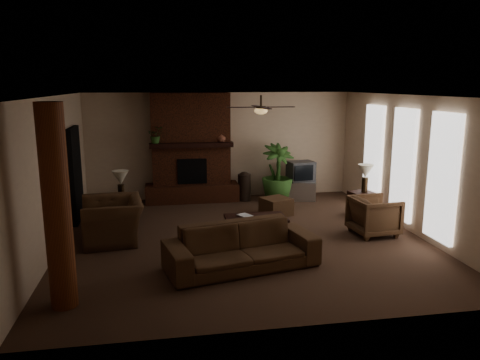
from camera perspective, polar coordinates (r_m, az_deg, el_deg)
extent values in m
plane|color=#4C3426|center=(9.28, 0.42, -7.16)|extent=(7.00, 7.00, 0.00)
plane|color=silver|center=(8.78, 0.45, 10.38)|extent=(7.00, 7.00, 0.00)
plane|color=beige|center=(12.35, -2.44, 4.28)|extent=(7.00, 0.00, 7.00)
plane|color=beige|center=(5.61, 6.78, -5.08)|extent=(7.00, 0.00, 7.00)
plane|color=beige|center=(9.00, -22.06, 0.58)|extent=(0.00, 7.00, 7.00)
plane|color=beige|center=(10.14, 20.31, 1.89)|extent=(0.00, 7.00, 7.00)
cube|color=#542716|center=(12.02, -6.08, 4.02)|extent=(2.00, 0.50, 2.80)
cube|color=#542716|center=(12.14, -5.93, -1.54)|extent=(2.40, 0.70, 0.45)
cube|color=black|center=(11.86, -5.94, 1.08)|extent=(0.75, 0.04, 0.65)
cube|color=black|center=(11.73, -6.00, 4.32)|extent=(2.10, 0.28, 0.12)
cube|color=white|center=(11.52, 16.14, 3.02)|extent=(0.08, 0.85, 2.35)
cube|color=white|center=(10.29, 19.50, 1.80)|extent=(0.08, 0.85, 2.35)
cube|color=white|center=(9.12, 23.74, 0.25)|extent=(0.08, 0.85, 2.35)
cylinder|color=brown|center=(6.60, -21.69, -3.27)|extent=(0.36, 0.36, 2.80)
cube|color=black|center=(10.79, -19.64, 0.61)|extent=(0.10, 1.00, 2.10)
cylinder|color=black|center=(9.16, 2.61, 9.68)|extent=(0.04, 0.04, 0.24)
cylinder|color=black|center=(9.16, 2.60, 8.93)|extent=(0.20, 0.20, 0.06)
ellipsoid|color=#F2BF72|center=(9.16, 2.60, 8.56)|extent=(0.26, 0.26, 0.14)
cube|color=black|center=(9.25, 5.05, 8.99)|extent=(0.55, 0.12, 0.01)
cube|color=black|center=(9.08, 0.11, 8.98)|extent=(0.55, 0.12, 0.01)
cube|color=black|center=(9.55, 2.09, 9.12)|extent=(0.12, 0.55, 0.01)
cube|color=black|center=(8.77, 3.17, 8.86)|extent=(0.12, 0.55, 0.01)
imported|color=#4F3622|center=(7.69, 0.21, -7.39)|extent=(2.61, 1.27, 0.98)
imported|color=#4F3622|center=(9.29, -15.51, -3.98)|extent=(0.99, 1.38, 1.12)
imported|color=#4F3622|center=(9.74, 16.27, -4.06)|extent=(0.86, 0.91, 0.87)
cube|color=black|center=(9.19, 1.97, -4.76)|extent=(1.20, 0.70, 0.06)
cube|color=black|center=(8.93, -0.88, -6.69)|extent=(0.07, 0.07, 0.37)
cube|color=black|center=(9.13, 5.38, -6.32)|extent=(0.07, 0.07, 0.37)
cube|color=black|center=(9.40, -1.35, -5.73)|extent=(0.07, 0.07, 0.37)
cube|color=black|center=(9.59, 4.60, -5.41)|extent=(0.07, 0.07, 0.37)
cube|color=#4F3622|center=(10.86, 4.49, -3.27)|extent=(0.78, 0.78, 0.40)
cube|color=#B2B2B4|center=(12.32, 7.31, -1.27)|extent=(0.95, 0.70, 0.50)
cube|color=#39393B|center=(12.24, 7.52, 1.09)|extent=(0.71, 0.58, 0.52)
cube|color=black|center=(11.99, 7.89, 0.85)|extent=(0.52, 0.10, 0.40)
cylinder|color=black|center=(12.10, 0.53, -0.91)|extent=(0.34, 0.34, 0.70)
sphere|color=black|center=(12.05, 0.53, 0.25)|extent=(0.34, 0.34, 0.34)
imported|color=#325A24|center=(12.06, 4.59, -0.66)|extent=(1.24, 1.68, 0.84)
cube|color=black|center=(10.40, -14.29, -3.86)|extent=(0.64, 0.64, 0.55)
cylinder|color=black|center=(10.25, -14.45, -1.49)|extent=(0.15, 0.15, 0.35)
cone|color=beige|center=(10.19, -14.55, 0.29)|extent=(0.38, 0.38, 0.30)
cube|color=black|center=(11.16, 14.80, -2.82)|extent=(0.59, 0.59, 0.55)
cylinder|color=black|center=(11.06, 15.17, -0.57)|extent=(0.17, 0.17, 0.35)
cone|color=beige|center=(10.99, 15.26, 1.08)|extent=(0.44, 0.44, 0.30)
imported|color=#325A24|center=(11.69, -10.36, 5.27)|extent=(0.43, 0.47, 0.33)
imported|color=brown|center=(11.84, -2.32, 5.27)|extent=(0.26, 0.27, 0.22)
imported|color=#999999|center=(9.11, 0.08, -3.75)|extent=(0.20, 0.13, 0.29)
imported|color=#999999|center=(9.13, 3.66, -3.73)|extent=(0.19, 0.14, 0.29)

